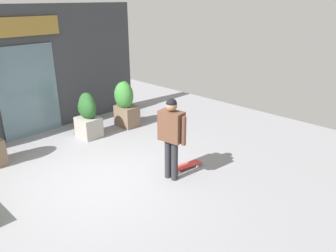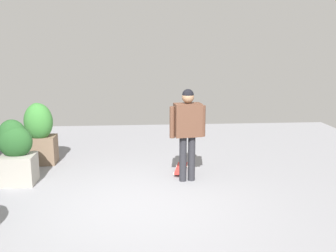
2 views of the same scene
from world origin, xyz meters
TOP-DOWN VIEW (x-y plane):
  - ground_plane at (0.00, 0.00)m, footprint 12.00×12.00m
  - building_facade at (0.01, 3.21)m, footprint 7.05×0.31m
  - skateboarder at (1.04, -1.07)m, footprint 0.32×0.64m
  - skateboard at (1.53, -1.02)m, footprint 0.78×0.35m
  - planter_box_right at (1.13, 1.94)m, footprint 0.50×0.62m
  - planter_box_mid at (2.25, 1.81)m, footprint 0.54×0.61m

SIDE VIEW (x-z plane):
  - ground_plane at x=0.00m, z-range 0.00..0.00m
  - skateboard at x=1.53m, z-range 0.02..0.10m
  - planter_box_right at x=1.13m, z-range 0.02..1.17m
  - planter_box_mid at x=2.25m, z-range 0.06..1.33m
  - skateboarder at x=1.04m, z-range 0.19..1.85m
  - building_facade at x=0.01m, z-range -0.01..3.22m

